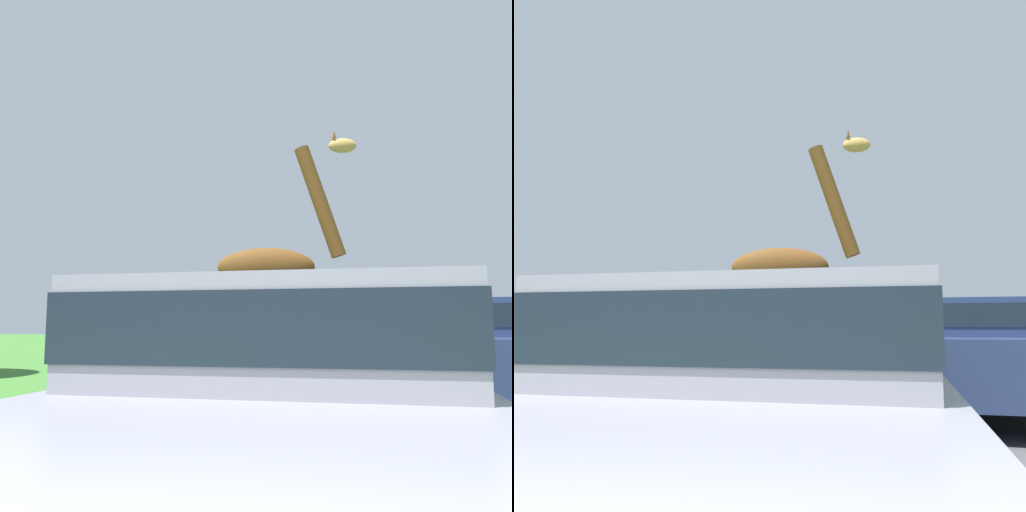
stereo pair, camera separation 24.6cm
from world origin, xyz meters
TOP-DOWN VIEW (x-y plane):
  - road at (0.00, 30.00)m, footprint 6.80×120.00m
  - giraffe_near_road at (-1.25, 11.23)m, footprint 2.84×0.97m
  - car_lead_maroon at (0.20, 3.58)m, footprint 1.73×4.55m
  - car_queue_right at (0.86, 28.25)m, footprint 1.94×4.73m
  - car_queue_left at (2.41, 13.89)m, footprint 1.78×4.76m
  - car_far_ahead at (1.49, 22.97)m, footprint 1.70×4.13m
  - car_verge_right at (-2.69, 17.34)m, footprint 1.81×4.15m
  - car_rear_follower at (1.87, 8.44)m, footprint 1.98×4.40m
  - sign_post at (-4.78, 14.38)m, footprint 0.70×0.08m

SIDE VIEW (x-z plane):
  - road at x=0.00m, z-range 0.00..0.00m
  - car_lead_maroon at x=0.20m, z-range 0.05..1.35m
  - car_verge_right at x=-2.69m, z-range 0.05..1.40m
  - car_far_ahead at x=1.49m, z-range 0.05..1.43m
  - car_rear_follower at x=1.87m, z-range 0.06..1.51m
  - car_queue_right at x=0.86m, z-range 0.05..1.58m
  - car_queue_left at x=2.41m, z-range 0.05..1.58m
  - sign_post at x=-4.78m, z-range 0.28..1.71m
  - giraffe_near_road at x=-1.25m, z-range -0.21..4.86m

